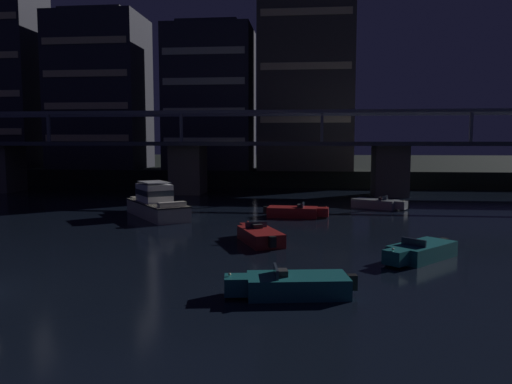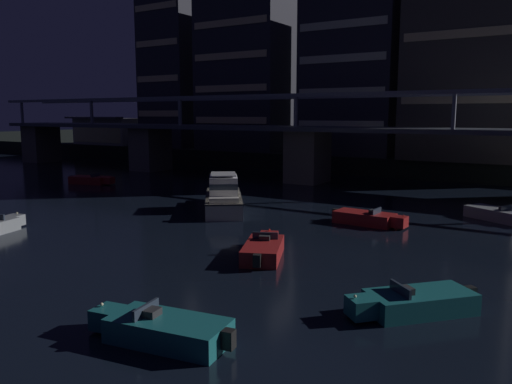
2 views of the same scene
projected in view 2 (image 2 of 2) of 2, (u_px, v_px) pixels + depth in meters
name	position (u px, v px, depth m)	size (l,w,h in m)	color
far_riverbank	(420.00, 148.00, 94.96)	(240.00, 80.00, 2.20)	black
river_bridge	(308.00, 144.00, 54.20)	(97.51, 6.40, 9.38)	#605B51
tower_west_low	(176.00, 62.00, 79.38)	(8.77, 8.86, 26.66)	#282833
tower_west_tall	(249.00, 73.00, 72.25)	(12.70, 9.72, 22.08)	#282833
tower_central	(355.00, 76.00, 63.73)	(11.82, 9.32, 20.00)	#282833
tower_east_tall	(469.00, 5.00, 54.77)	(12.46, 8.15, 33.84)	#423D38
waterfront_pavilion	(110.00, 131.00, 86.89)	(12.40, 7.40, 4.70)	#B2AD9E
cabin_cruiser_near_left	(224.00, 196.00, 38.77)	(7.04, 8.60, 2.79)	beige
speedboat_near_center	(415.00, 302.00, 18.65)	(4.30, 4.47, 1.16)	#196066
speedboat_near_right	(367.00, 218.00, 33.75)	(5.22, 2.07, 1.16)	maroon
speedboat_mid_left	(498.00, 214.00, 35.05)	(4.86, 3.61, 1.16)	gray
speedboat_mid_center	(91.00, 180.00, 53.45)	(5.19, 2.73, 1.16)	maroon
speedboat_mid_right	(264.00, 249.00, 26.02)	(3.21, 5.03, 1.16)	maroon
speedboat_far_left	(163.00, 329.00, 16.33)	(5.23, 2.37, 1.16)	#196066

